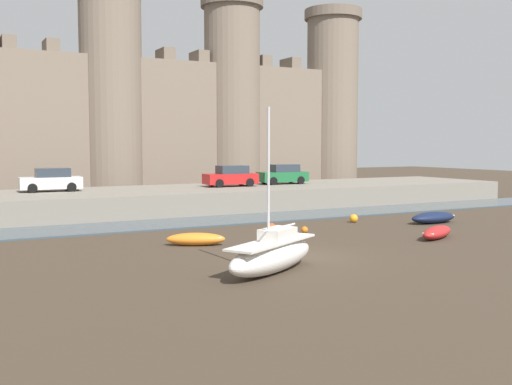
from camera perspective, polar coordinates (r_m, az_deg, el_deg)
ground_plane at (r=26.00m, az=4.43°, el=-6.15°), size 160.00×160.00×0.00m
water_channel at (r=37.18m, az=-6.05°, el=-2.84°), size 80.00×4.50×0.10m
quay_road at (r=43.87m, az=-9.58°, el=-0.76°), size 59.50×10.00×1.59m
castle at (r=55.14m, az=-13.58°, el=8.17°), size 53.56×6.07×22.04m
sailboat_midflat_right at (r=22.78m, az=1.57°, el=-5.90°), size 5.48×4.03×6.22m
rowboat_near_channel_left at (r=32.29m, az=16.84°, el=-3.62°), size 3.32×2.33×0.65m
rowboat_near_channel_right at (r=38.48m, az=16.54°, el=-2.28°), size 3.54×1.45×0.70m
rowboat_midflat_left at (r=28.94m, az=-5.75°, el=-4.41°), size 2.94×2.04×0.61m
mooring_buoy_near_shore at (r=32.85m, az=4.65°, el=-3.56°), size 0.38×0.38×0.38m
mooring_buoy_near_channel at (r=37.70m, az=9.29°, el=-2.45°), size 0.52×0.52×0.52m
mooring_buoy_off_centre at (r=33.11m, az=1.49°, el=-3.37°), size 0.51×0.51×0.51m
car_quay_centre_west at (r=43.78m, az=-18.92°, el=1.11°), size 4.16×1.99×1.62m
car_quay_centre_east at (r=49.43m, az=2.57°, el=1.72°), size 4.16×1.99×1.62m
car_quay_east at (r=46.48m, az=-2.40°, el=1.54°), size 4.16×1.99×1.62m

